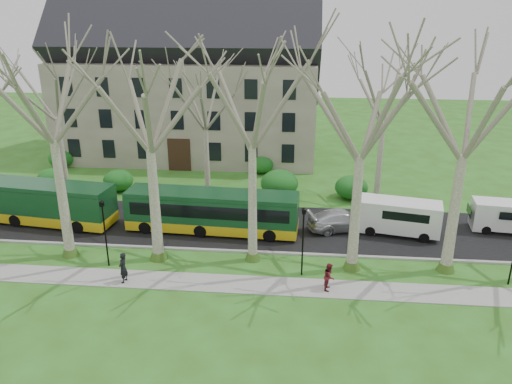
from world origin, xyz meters
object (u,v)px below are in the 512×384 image
bus_follow (212,211)px  bus_lead (31,201)px  van_a (398,218)px  pedestrian_a (123,268)px  van_b (510,217)px  pedestrian_b (329,276)px  sedan (342,220)px

bus_follow → bus_lead: bearing=-178.9°
van_a → pedestrian_a: bearing=-142.8°
van_a → van_b: (7.92, 1.08, -0.12)m
van_b → pedestrian_b: (-13.05, -8.92, -0.30)m
bus_lead → van_a: size_ratio=2.24×
bus_follow → van_a: 13.10m
bus_lead → bus_follow: (13.64, -0.47, -0.06)m
bus_lead → van_b: size_ratio=2.48×
sedan → bus_follow: bearing=78.5°
bus_lead → van_b: 34.67m
van_b → pedestrian_b: bearing=-139.0°
bus_lead → pedestrian_a: size_ratio=6.74×
bus_follow → pedestrian_a: bearing=-114.8°
sedan → van_b: bearing=-104.9°
pedestrian_b → pedestrian_a: bearing=104.3°
pedestrian_b → bus_follow: bearing=61.0°
bus_lead → bus_follow: bearing=5.1°
bus_lead → van_a: bearing=7.7°
sedan → van_a: (3.83, -0.37, 0.49)m
bus_follow → sedan: size_ratio=2.41×
van_a → pedestrian_b: (-5.13, -7.84, -0.42)m
bus_lead → pedestrian_b: size_ratio=7.79×
bus_lead → pedestrian_a: (9.70, -7.89, -0.64)m
sedan → van_a: size_ratio=0.90×
bus_lead → sedan: bus_lead is taller
sedan → pedestrian_a: bearing=104.5°
van_b → pedestrian_a: 26.59m
van_a → van_b: 7.99m
bus_lead → sedan: size_ratio=2.49×
bus_lead → bus_follow: size_ratio=1.04×
bus_follow → pedestrian_b: size_ratio=7.51×
bus_follow → pedestrian_b: (7.94, -7.09, -0.71)m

